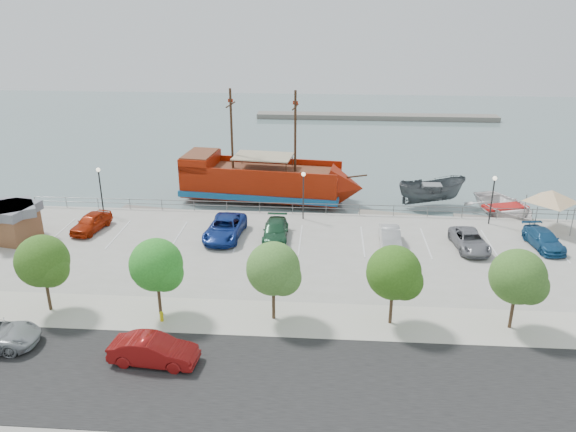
{
  "coord_description": "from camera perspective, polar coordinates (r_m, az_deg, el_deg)",
  "views": [
    {
      "loc": [
        2.0,
        -39.31,
        18.31
      ],
      "look_at": [
        -1.0,
        2.0,
        2.0
      ],
      "focal_mm": 35.0,
      "sensor_mm": 36.0,
      "label": 1
    }
  ],
  "objects": [
    {
      "name": "dock_west",
      "position": [
        54.67,
        -13.62,
        0.38
      ],
      "size": [
        6.6,
        2.84,
        0.37
      ],
      "primitive_type": "cube",
      "rotation": [
        0.0,
        0.0,
        -0.16
      ],
      "color": "slate",
      "rests_on": "ground"
    },
    {
      "name": "parked_car_h",
      "position": [
        47.9,
        24.55,
        -2.16
      ],
      "size": [
        2.49,
        4.86,
        1.35
      ],
      "primitive_type": "imported",
      "rotation": [
        0.0,
        0.0,
        0.13
      ],
      "color": "navy",
      "rests_on": "land_slab"
    },
    {
      "name": "parked_car_g",
      "position": [
        45.57,
        17.97,
        -2.39
      ],
      "size": [
        2.64,
        5.02,
        1.35
      ],
      "primitive_type": "imported",
      "rotation": [
        0.0,
        0.0,
        0.09
      ],
      "color": "gray",
      "rests_on": "land_slab"
    },
    {
      "name": "far_shore",
      "position": [
        96.52,
        8.96,
        9.94
      ],
      "size": [
        40.0,
        3.0,
        0.8
      ],
      "primitive_type": "cube",
      "color": "slate",
      "rests_on": "ground"
    },
    {
      "name": "tree_c",
      "position": [
        34.31,
        -13.04,
        -5.06
      ],
      "size": [
        3.3,
        3.2,
        5.0
      ],
      "color": "#473321",
      "rests_on": "sidewalk"
    },
    {
      "name": "tree_b",
      "position": [
        36.93,
        -23.51,
        -4.41
      ],
      "size": [
        3.3,
        3.2,
        5.0
      ],
      "color": "#473321",
      "rests_on": "sidewalk"
    },
    {
      "name": "lamp_post_right",
      "position": [
        50.3,
        20.11,
        2.36
      ],
      "size": [
        0.36,
        0.36,
        4.28
      ],
      "color": "black",
      "rests_on": "land_slab"
    },
    {
      "name": "pirate_ship",
      "position": [
        56.03,
        -1.38,
        3.43
      ],
      "size": [
        18.57,
        6.94,
        11.58
      ],
      "rotation": [
        0.0,
        0.0,
        -0.11
      ],
      "color": "#941905",
      "rests_on": "ground"
    },
    {
      "name": "tree_e",
      "position": [
        33.12,
        10.94,
        -5.88
      ],
      "size": [
        3.3,
        3.2,
        5.0
      ],
      "color": "#473321",
      "rests_on": "sidewalk"
    },
    {
      "name": "seawall_railing",
      "position": [
        50.39,
        1.61,
        0.82
      ],
      "size": [
        50.0,
        0.06,
        1.0
      ],
      "color": "slate",
      "rests_on": "land_slab"
    },
    {
      "name": "parked_car_a",
      "position": [
        49.43,
        -19.37,
        -0.6
      ],
      "size": [
        2.55,
        4.62,
        1.49
      ],
      "primitive_type": "imported",
      "rotation": [
        0.0,
        0.0,
        -0.19
      ],
      "color": "#A32207",
      "rests_on": "land_slab"
    },
    {
      "name": "tree_d",
      "position": [
        32.99,
        -1.27,
        -5.58
      ],
      "size": [
        3.3,
        3.2,
        5.0
      ],
      "color": "#473321",
      "rests_on": "sidewalk"
    },
    {
      "name": "canopy_tent",
      "position": [
        50.99,
        25.27,
        2.38
      ],
      "size": [
        4.79,
        4.79,
        3.91
      ],
      "rotation": [
        0.0,
        0.0,
        -0.02
      ],
      "color": "slate",
      "rests_on": "land_slab"
    },
    {
      "name": "dock_east",
      "position": [
        54.21,
        19.72,
        -0.5
      ],
      "size": [
        6.35,
        2.65,
        0.35
      ],
      "primitive_type": "cube",
      "rotation": [
        0.0,
        0.0,
        -0.15
      ],
      "color": "gray",
      "rests_on": "ground"
    },
    {
      "name": "lamp_post_mid",
      "position": [
        48.36,
        1.57,
        2.95
      ],
      "size": [
        0.36,
        0.36,
        4.28
      ],
      "color": "black",
      "rests_on": "land_slab"
    },
    {
      "name": "street",
      "position": [
        29.7,
        -0.62,
        -16.54
      ],
      "size": [
        100.0,
        8.0,
        0.04
      ],
      "primitive_type": "cube",
      "color": "black",
      "rests_on": "land_slab"
    },
    {
      "name": "sidewalk",
      "position": [
        34.61,
        0.22,
        -10.42
      ],
      "size": [
        100.0,
        4.0,
        0.05
      ],
      "primitive_type": "cube",
      "color": "beige",
      "rests_on": "land_slab"
    },
    {
      "name": "dock_mid",
      "position": [
        52.54,
        11.03,
        -0.24
      ],
      "size": [
        7.46,
        3.37,
        0.41
      ],
      "primitive_type": "cube",
      "rotation": [
        0.0,
        0.0,
        -0.19
      ],
      "color": "gray",
      "rests_on": "ground"
    },
    {
      "name": "patrol_boat",
      "position": [
        56.5,
        14.36,
        2.22
      ],
      "size": [
        7.15,
        4.0,
        2.61
      ],
      "primitive_type": "imported",
      "rotation": [
        0.0,
        0.0,
        1.8
      ],
      "color": "#4A4F53",
      "rests_on": "ground"
    },
    {
      "name": "parked_car_d",
      "position": [
        45.13,
        -1.27,
        -1.49
      ],
      "size": [
        2.05,
        4.82,
        1.39
      ],
      "primitive_type": "imported",
      "rotation": [
        0.0,
        0.0,
        0.02
      ],
      "color": "#1F5031",
      "rests_on": "land_slab"
    },
    {
      "name": "fire_hydrant",
      "position": [
        35.05,
        -12.73,
        -9.88
      ],
      "size": [
        0.24,
        0.24,
        0.68
      ],
      "rotation": [
        0.0,
        0.0,
        0.3
      ],
      "color": "#CBBE0D",
      "rests_on": "sidewalk"
    },
    {
      "name": "lamp_post_left",
      "position": [
        52.29,
        -18.57,
        3.26
      ],
      "size": [
        0.36,
        0.36,
        4.28
      ],
      "color": "black",
      "rests_on": "land_slab"
    },
    {
      "name": "parked_car_f",
      "position": [
        44.54,
        10.34,
        -2.16
      ],
      "size": [
        1.49,
        4.26,
        1.4
      ],
      "primitive_type": "imported",
      "rotation": [
        0.0,
        0.0,
        -0.0
      ],
      "color": "silver",
      "rests_on": "land_slab"
    },
    {
      "name": "tree_f",
      "position": [
        34.7,
        22.55,
        -5.92
      ],
      "size": [
        3.3,
        3.2,
        5.0
      ],
      "color": "#473321",
      "rests_on": "sidewalk"
    },
    {
      "name": "parked_car_c",
      "position": [
        45.6,
        -6.43,
        -1.22
      ],
      "size": [
        3.06,
        5.97,
        1.61
      ],
      "primitive_type": "imported",
      "rotation": [
        0.0,
        0.0,
        -0.07
      ],
      "color": "navy",
      "rests_on": "land_slab"
    },
    {
      "name": "street_sedan",
      "position": [
        31.39,
        -13.49,
        -13.15
      ],
      "size": [
        4.85,
        2.06,
        1.55
      ],
      "primitive_type": "imported",
      "rotation": [
        0.0,
        0.0,
        1.48
      ],
      "color": "maroon",
      "rests_on": "street"
    },
    {
      "name": "speedboat",
      "position": [
        55.71,
        21.16,
        0.58
      ],
      "size": [
        7.56,
        9.04,
        1.61
      ],
      "primitive_type": "imported",
      "rotation": [
        0.0,
        0.0,
        0.3
      ],
      "color": "white",
      "rests_on": "ground"
    },
    {
      "name": "ground",
      "position": [
        43.84,
        1.12,
        -4.64
      ],
      "size": [
        160.0,
        160.0,
        0.0
      ],
      "primitive_type": "plane",
      "color": "slate"
    },
    {
      "name": "shed",
      "position": [
        49.72,
        -26.26,
        -0.52
      ],
      "size": [
        4.16,
        4.16,
        2.92
      ],
      "rotation": [
        0.0,
        0.0,
        -0.19
      ],
      "color": "brown",
      "rests_on": "land_slab"
    }
  ]
}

